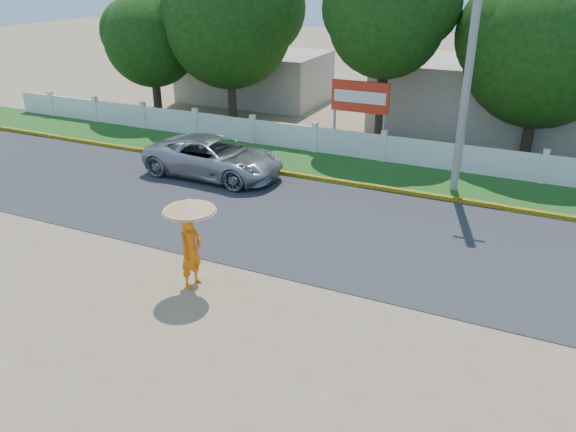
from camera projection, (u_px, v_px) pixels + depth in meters
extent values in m
plane|color=#9E8460|center=(254.00, 295.00, 13.67)|extent=(120.00, 120.00, 0.00)
cube|color=#38383A|center=(322.00, 224.00, 17.39)|extent=(60.00, 7.00, 0.02)
cube|color=#2D601E|center=(372.00, 172.00, 21.73)|extent=(60.00, 3.50, 0.03)
cube|color=yellow|center=(358.00, 185.00, 20.30)|extent=(40.00, 0.18, 0.16)
cube|color=silver|center=(383.00, 148.00, 22.71)|extent=(40.00, 0.10, 1.10)
cube|color=#B7AD99|center=(486.00, 97.00, 26.76)|extent=(10.00, 6.00, 3.20)
cube|color=#B7AD99|center=(255.00, 76.00, 32.65)|extent=(8.00, 5.00, 2.80)
cylinder|color=gray|center=(469.00, 70.00, 18.33)|extent=(0.28, 0.28, 8.40)
imported|color=#999CA1|center=(214.00, 157.00, 21.08)|extent=(5.37, 2.57, 1.48)
imported|color=orange|center=(191.00, 251.00, 13.72)|extent=(0.53, 0.73, 1.89)
cylinder|color=#949499|center=(191.00, 225.00, 13.41)|extent=(0.03, 0.03, 1.23)
cone|color=tan|center=(189.00, 205.00, 13.19)|extent=(1.29, 1.29, 0.31)
cylinder|color=gray|center=(334.00, 124.00, 24.41)|extent=(0.12, 0.12, 2.00)
cylinder|color=gray|center=(383.00, 130.00, 23.57)|extent=(0.12, 0.12, 2.00)
cube|color=red|center=(360.00, 97.00, 23.46)|extent=(2.50, 0.12, 1.30)
cube|color=silver|center=(360.00, 97.00, 23.41)|extent=(2.25, 0.02, 0.49)
cylinder|color=#473828|center=(232.00, 91.00, 28.38)|extent=(0.44, 0.44, 3.03)
sphere|color=#1C4B11|center=(229.00, 24.00, 27.06)|extent=(6.17, 6.17, 6.17)
cylinder|color=#473828|center=(381.00, 100.00, 24.37)|extent=(0.44, 0.44, 3.99)
sphere|color=#1C4B11|center=(387.00, 18.00, 23.00)|extent=(4.89, 4.89, 4.89)
cylinder|color=#473828|center=(157.00, 91.00, 29.59)|extent=(0.44, 0.44, 2.56)
sphere|color=#1C4B11|center=(152.00, 39.00, 28.53)|extent=(4.77, 4.77, 4.77)
cylinder|color=#473828|center=(530.00, 124.00, 23.32)|extent=(0.44, 0.44, 2.61)
sphere|color=#1C4B11|center=(543.00, 49.00, 22.08)|extent=(6.25, 6.25, 6.25)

